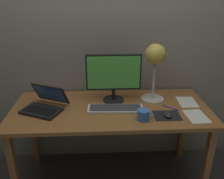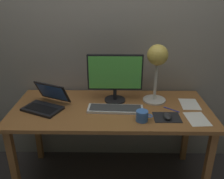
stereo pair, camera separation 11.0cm
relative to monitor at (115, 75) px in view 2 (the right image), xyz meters
The scene contains 13 objects.
ground_plane 0.98m from the monitor, 104.13° to the right, with size 4.80×4.80×0.00m, color #383333.
back_wall 0.43m from the monitor, 96.60° to the left, with size 4.80×0.06×2.60m, color gray.
desk 0.34m from the monitor, 104.13° to the right, with size 1.60×0.70×0.74m.
monitor is the anchor object (origin of this frame).
keyboard_main 0.28m from the monitor, 88.35° to the right, with size 0.45×0.16×0.03m.
laptop 0.59m from the monitor, 167.83° to the right, with size 0.39×0.38×0.19m.
desk_lamp 0.36m from the monitor, ahead, with size 0.19×0.19×0.49m.
mousepad 0.54m from the monitor, 35.98° to the right, with size 0.20×0.16×0.00m, color black.
mouse 0.54m from the monitor, 37.60° to the right, with size 0.06×0.10×0.03m, color #28282B.
coffee_mug 0.43m from the monitor, 59.10° to the right, with size 0.12×0.09×0.08m.
paper_sheet_near_mouse 0.67m from the monitor, ahead, with size 0.15×0.21×0.00m, color white.
paper_sheet_by_keyboard 0.72m from the monitor, 26.44° to the right, with size 0.15×0.21×0.00m, color white.
pen 0.53m from the monitor, 19.88° to the right, with size 0.01×0.01×0.14m, color #2633A5.
Camera 2 is at (0.03, -1.73, 1.64)m, focal length 38.31 mm.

